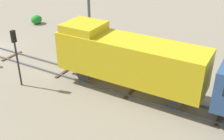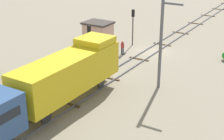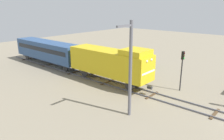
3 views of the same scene
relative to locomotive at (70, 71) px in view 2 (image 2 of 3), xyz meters
name	(u,v)px [view 2 (image 2 of 3)]	position (x,y,z in m)	size (l,w,h in m)	color
ground_plane	(151,52)	(0.00, -15.55, -2.77)	(115.45, 115.45, 0.00)	gray
railway_track	(151,51)	(0.00, -15.55, -2.70)	(2.40, 76.97, 0.16)	#595960
locomotive	(70,71)	(0.00, 0.00, 0.00)	(2.90, 11.60, 4.60)	gold
traffic_signal_near	(133,21)	(3.20, -16.65, 0.37)	(0.32, 0.34, 4.55)	#262628
traffic_signal_mid	(89,38)	(3.40, -7.54, 0.36)	(0.32, 0.34, 4.53)	#262628
worker_near_track	(122,47)	(2.40, -12.71, -1.78)	(0.38, 0.38, 1.70)	#262B38
catenary_mast	(161,42)	(-5.06, -6.61, 1.58)	(1.94, 0.28, 8.22)	#595960
relay_hut	(98,32)	(7.50, -15.23, -1.38)	(3.50, 2.90, 2.74)	#D19E8C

